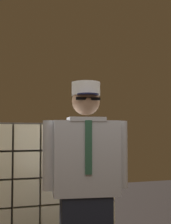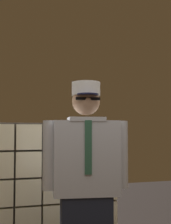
{
  "view_description": "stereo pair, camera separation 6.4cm",
  "coord_description": "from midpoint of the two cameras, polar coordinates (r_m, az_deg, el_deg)",
  "views": [
    {
      "loc": [
        -0.8,
        -2.05,
        1.41
      ],
      "look_at": [
        0.04,
        0.44,
        1.58
      ],
      "focal_mm": 50.45,
      "sensor_mm": 36.0,
      "label": 1
    },
    {
      "loc": [
        -0.74,
        -2.07,
        1.41
      ],
      "look_at": [
        0.04,
        0.44,
        1.58
      ],
      "focal_mm": 50.45,
      "sensor_mm": 36.0,
      "label": 2
    }
  ],
  "objects": [
    {
      "name": "standing_person",
      "position": [
        2.71,
        -0.61,
        -13.29
      ],
      "size": [
        0.74,
        0.35,
        1.84
      ],
      "rotation": [
        0.0,
        0.0,
        -0.15
      ],
      "color": "#1E2333",
      "rests_on": "ground"
    },
    {
      "name": "glass_block_wall",
      "position": [
        3.71,
        -6.47,
        -13.93
      ],
      "size": [
        1.54,
        0.1,
        1.54
      ],
      "color": "beige",
      "rests_on": "ground"
    }
  ]
}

